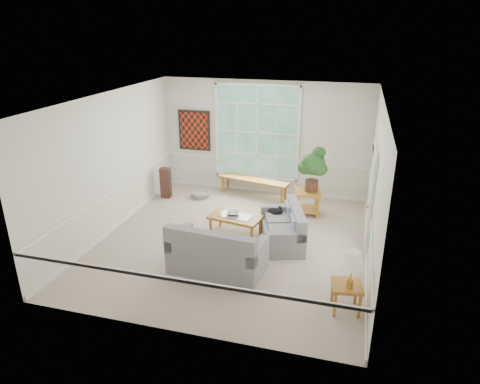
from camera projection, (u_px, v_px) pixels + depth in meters
name	position (u px, v px, depth m)	size (l,w,h in m)	color
floor	(233.00, 241.00, 9.11)	(5.50, 6.00, 0.01)	#AA9B8B
ceiling	(232.00, 99.00, 8.01)	(5.50, 6.00, 0.02)	white
wall_back	(264.00, 138.00, 11.25)	(5.50, 0.02, 3.00)	silver
wall_front	(171.00, 243.00, 5.86)	(5.50, 0.02, 3.00)	silver
wall_left	(111.00, 163.00, 9.23)	(0.02, 6.00, 3.00)	silver
wall_right	(376.00, 187.00, 7.88)	(0.02, 6.00, 3.00)	silver
window_back	(257.00, 133.00, 11.21)	(2.30, 0.08, 2.40)	white
entry_door	(370.00, 198.00, 8.59)	(0.08, 0.90, 2.10)	white
door_sidelight	(371.00, 205.00, 7.99)	(0.08, 0.26, 1.90)	white
wall_art	(194.00, 130.00, 11.65)	(0.90, 0.06, 1.10)	#5E180C
wall_frame_near	(372.00, 158.00, 9.44)	(0.04, 0.26, 0.32)	black
wall_frame_far	(372.00, 153.00, 9.80)	(0.04, 0.26, 0.32)	black
loveseat_right	(282.00, 225.00, 8.89)	(0.77, 1.48, 0.80)	gray
loveseat_front	(217.00, 247.00, 7.87)	(1.73, 0.90, 0.94)	gray
coffee_table	(235.00, 225.00, 9.35)	(1.12, 0.61, 0.42)	#9F6823
pewter_bowl	(233.00, 213.00, 9.33)	(0.34, 0.34, 0.08)	#A2A2A7
window_bench	(253.00, 187.00, 11.45)	(1.95, 0.38, 0.46)	#9F6823
end_table	(307.00, 202.00, 10.30)	(0.60, 0.60, 0.60)	#9F6823
houseplant	(312.00, 169.00, 9.98)	(0.63, 0.63, 1.09)	#234E20
side_table	(346.00, 297.00, 6.82)	(0.47, 0.47, 0.48)	#9F6823
table_lamp	(351.00, 270.00, 6.54)	(0.37, 0.37, 0.63)	silver
pet_bed	(201.00, 194.00, 11.38)	(0.49, 0.49, 0.15)	slate
floor_speaker	(166.00, 183.00, 11.25)	(0.25, 0.20, 0.81)	#40231A
cat	(275.00, 211.00, 9.34)	(0.34, 0.24, 0.16)	black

